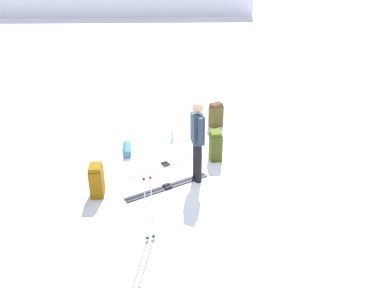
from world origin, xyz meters
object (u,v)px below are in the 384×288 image
(backpack_large_dark, at_px, (216,115))
(ski_pair_near, at_px, (165,164))
(sleeping_mat_rolled, at_px, (127,149))
(backpack_small_spare, at_px, (97,180))
(backpack_bright, at_px, (216,146))
(ski_pair_far, at_px, (167,187))
(ski_poles_planted_near, at_px, (149,206))
(thermos_bottle, at_px, (172,135))
(skier_standing, at_px, (197,137))

(backpack_large_dark, bearing_deg, ski_pair_near, -126.18)
(sleeping_mat_rolled, bearing_deg, backpack_small_spare, -106.45)
(backpack_bright, relative_size, backpack_small_spare, 1.05)
(ski_pair_far, distance_m, sleeping_mat_rolled, 1.77)
(ski_poles_planted_near, bearing_deg, backpack_bright, 60.79)
(ski_pair_far, distance_m, backpack_large_dark, 3.13)
(backpack_small_spare, bearing_deg, thermos_bottle, 54.86)
(skier_standing, xyz_separation_m, sleeping_mat_rolled, (-1.49, 1.28, -0.86))
(backpack_bright, xyz_separation_m, ski_poles_planted_near, (-1.46, -2.62, 0.35))
(skier_standing, height_order, ski_pair_far, skier_standing)
(sleeping_mat_rolled, relative_size, thermos_bottle, 2.12)
(ski_pair_near, bearing_deg, backpack_large_dark, 53.82)
(ski_pair_far, height_order, backpack_small_spare, backpack_small_spare)
(ski_pair_far, distance_m, backpack_bright, 1.58)
(backpack_small_spare, distance_m, ski_poles_planted_near, 1.79)
(ski_pair_far, bearing_deg, backpack_large_dark, 63.63)
(ski_pair_far, xyz_separation_m, sleeping_mat_rolled, (-0.86, 1.54, 0.08))
(skier_standing, xyz_separation_m, ski_poles_planted_near, (-0.97, -1.82, -0.27))
(ski_pair_far, relative_size, backpack_small_spare, 2.61)
(skier_standing, distance_m, ski_pair_far, 1.16)
(thermos_bottle, bearing_deg, backpack_small_spare, -125.14)
(backpack_large_dark, bearing_deg, ski_pair_far, -116.37)
(ski_pair_near, height_order, sleeping_mat_rolled, sleeping_mat_rolled)
(skier_standing, bearing_deg, ski_poles_planted_near, -118.14)
(skier_standing, bearing_deg, ski_pair_near, 135.34)
(skier_standing, bearing_deg, ski_pair_far, -156.99)
(ski_pair_far, height_order, backpack_large_dark, backpack_large_dark)
(ski_pair_far, bearing_deg, backpack_small_spare, -174.99)
(ski_pair_far, xyz_separation_m, thermos_bottle, (0.21, 2.10, 0.12))
(backpack_small_spare, height_order, ski_poles_planted_near, ski_poles_planted_near)
(skier_standing, xyz_separation_m, backpack_bright, (0.49, 0.80, -0.62))
(ski_pair_far, distance_m, thermos_bottle, 2.11)
(ski_pair_near, height_order, backpack_bright, backpack_bright)
(ski_pair_near, xyz_separation_m, backpack_small_spare, (-1.34, -1.01, 0.31))
(ski_pair_far, bearing_deg, ski_pair_near, 90.28)
(backpack_large_dark, xyz_separation_m, ski_poles_planted_near, (-1.73, -4.34, 0.37))
(backpack_large_dark, bearing_deg, sleeping_mat_rolled, -150.90)
(backpack_large_dark, height_order, thermos_bottle, backpack_large_dark)
(ski_pair_near, relative_size, backpack_large_dark, 2.68)
(ski_pair_far, relative_size, backpack_large_dark, 2.66)
(backpack_bright, xyz_separation_m, sleeping_mat_rolled, (-1.98, 0.48, -0.24))
(ski_pair_near, xyz_separation_m, backpack_large_dark, (1.39, 1.90, 0.30))
(backpack_small_spare, distance_m, sleeping_mat_rolled, 1.75)
(backpack_large_dark, distance_m, backpack_bright, 1.75)
(sleeping_mat_rolled, height_order, thermos_bottle, thermos_bottle)
(ski_pair_far, height_order, thermos_bottle, thermos_bottle)
(ski_pair_far, bearing_deg, skier_standing, 23.01)
(backpack_bright, height_order, thermos_bottle, backpack_bright)
(skier_standing, relative_size, backpack_bright, 2.50)
(ski_poles_planted_near, bearing_deg, sleeping_mat_rolled, 99.40)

